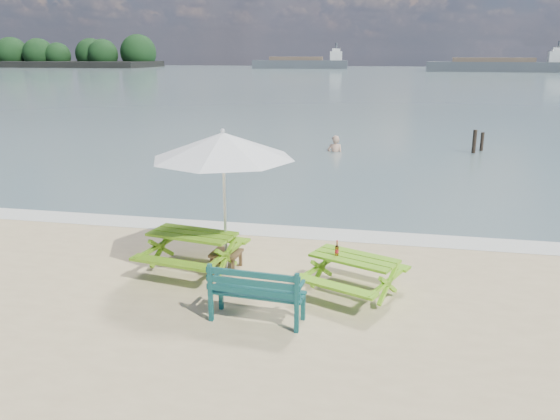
% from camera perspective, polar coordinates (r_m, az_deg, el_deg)
% --- Properties ---
extents(sea, '(300.00, 300.00, 0.00)m').
position_cam_1_polar(sea, '(92.54, 10.27, 13.39)').
color(sea, slate).
rests_on(sea, ground).
extents(foam_strip, '(22.00, 0.90, 0.01)m').
position_cam_1_polar(foam_strip, '(12.90, 0.57, -2.25)').
color(foam_strip, silver).
rests_on(foam_strip, ground).
extents(island_headland, '(90.00, 22.00, 7.60)m').
position_cam_1_polar(island_headland, '(185.33, -26.76, 14.25)').
color(island_headland, black).
rests_on(island_headland, ground).
extents(picnic_table_left, '(1.91, 2.06, 0.78)m').
position_cam_1_polar(picnic_table_left, '(10.65, -9.07, -4.42)').
color(picnic_table_left, '#5E9416').
rests_on(picnic_table_left, ground).
extents(picnic_table_right, '(1.98, 2.07, 0.70)m').
position_cam_1_polar(picnic_table_right, '(9.63, 7.69, -6.89)').
color(picnic_table_right, '#69AC1A').
rests_on(picnic_table_right, ground).
extents(park_bench, '(1.52, 0.62, 0.92)m').
position_cam_1_polar(park_bench, '(8.70, -2.39, -9.74)').
color(park_bench, '#0F4141').
rests_on(park_bench, ground).
extents(side_table, '(0.58, 0.58, 0.35)m').
position_cam_1_polar(side_table, '(10.74, -5.63, -5.20)').
color(side_table, brown).
rests_on(side_table, ground).
extents(patio_umbrella, '(2.89, 2.89, 2.68)m').
position_cam_1_polar(patio_umbrella, '(10.14, -5.98, 6.70)').
color(patio_umbrella, silver).
rests_on(patio_umbrella, ground).
extents(beer_bottle, '(0.07, 0.07, 0.27)m').
position_cam_1_polar(beer_bottle, '(9.50, 5.96, -4.24)').
color(beer_bottle, '#955115').
rests_on(beer_bottle, picnic_table_right).
extents(swimmer, '(0.71, 0.50, 1.83)m').
position_cam_1_polar(swimmer, '(23.57, 5.76, 5.57)').
color(swimmer, tan).
rests_on(swimmer, ground).
extents(mooring_pilings, '(0.55, 0.75, 1.18)m').
position_cam_1_polar(mooring_pilings, '(24.70, 19.91, 6.51)').
color(mooring_pilings, black).
rests_on(mooring_pilings, ground).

